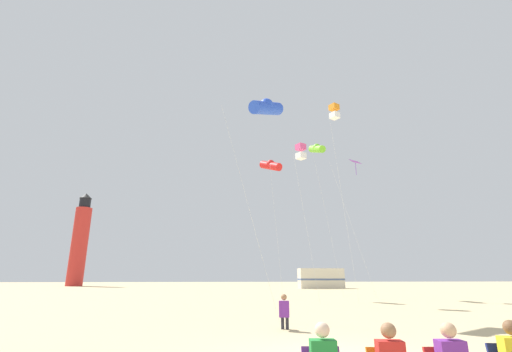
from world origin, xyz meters
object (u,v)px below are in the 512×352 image
(kite_flyer_standing, at_px, (284,311))
(kite_tube_scarlet, at_px, (271,165))
(kite_diamond_violet, at_px, (355,167))
(kite_tube_blue, at_px, (267,107))
(kite_tube_lime, at_px, (317,149))
(lighthouse_distant, at_px, (80,241))
(rv_van_cream, at_px, (321,278))
(kite_box_orange, at_px, (334,112))
(kite_box_rainbow, at_px, (301,152))

(kite_flyer_standing, height_order, kite_tube_scarlet, kite_tube_scarlet)
(kite_tube_scarlet, bearing_deg, kite_flyer_standing, -96.31)
(kite_diamond_violet, height_order, kite_tube_blue, kite_diamond_violet)
(kite_tube_lime, distance_m, lighthouse_distant, 50.61)
(kite_tube_scarlet, distance_m, rv_van_cream, 26.68)
(lighthouse_distant, bearing_deg, kite_box_orange, -51.58)
(kite_box_orange, bearing_deg, kite_flyer_standing, -118.46)
(kite_tube_lime, distance_m, rv_van_cream, 24.65)
(kite_box_rainbow, xyz_separation_m, lighthouse_distant, (-31.78, 43.18, -2.75))
(kite_tube_lime, relative_size, kite_tube_blue, 1.28)
(kite_box_rainbow, distance_m, kite_tube_lime, 8.32)
(kite_tube_blue, relative_size, lighthouse_distant, 0.66)
(kite_diamond_violet, bearing_deg, kite_flyer_standing, -120.26)
(lighthouse_distant, bearing_deg, kite_tube_blue, -60.56)
(kite_tube_lime, height_order, kite_tube_blue, kite_tube_lime)
(lighthouse_distant, height_order, rv_van_cream, lighthouse_distant)
(kite_flyer_standing, bearing_deg, kite_box_rainbow, -94.48)
(kite_diamond_violet, bearing_deg, kite_box_rainbow, -144.06)
(kite_tube_lime, bearing_deg, kite_box_rainbow, -114.46)
(kite_tube_scarlet, height_order, kite_tube_lime, kite_tube_lime)
(kite_diamond_violet, bearing_deg, kite_box_orange, -124.60)
(kite_tube_blue, height_order, kite_box_orange, kite_box_orange)
(kite_flyer_standing, bearing_deg, kite_box_orange, -106.39)
(kite_box_rainbow, height_order, kite_tube_scarlet, kite_tube_scarlet)
(kite_tube_scarlet, relative_size, kite_tube_lime, 0.83)
(kite_tube_lime, relative_size, kite_diamond_violet, 1.23)
(kite_tube_scarlet, distance_m, kite_tube_blue, 12.40)
(kite_tube_lime, xyz_separation_m, kite_tube_blue, (-6.63, -14.15, -3.12))
(kite_diamond_violet, distance_m, lighthouse_distant, 54.21)
(kite_tube_blue, xyz_separation_m, lighthouse_distant, (-28.37, 50.26, -2.62))
(kite_tube_blue, relative_size, kite_box_orange, 0.77)
(kite_box_orange, relative_size, lighthouse_distant, 0.86)
(kite_tube_lime, bearing_deg, kite_flyer_standing, -109.66)
(kite_tube_scarlet, distance_m, kite_tube_lime, 5.70)
(kite_tube_scarlet, relative_size, kite_tube_blue, 1.06)
(kite_box_rainbow, xyz_separation_m, kite_box_orange, (2.67, -0.25, 3.24))
(kite_tube_blue, distance_m, lighthouse_distant, 57.77)
(kite_tube_scarlet, relative_size, kite_diamond_violet, 1.02)
(kite_tube_scarlet, distance_m, kite_diamond_violet, 7.35)
(kite_box_rainbow, bearing_deg, kite_diamond_violet, 35.94)
(kite_flyer_standing, xyz_separation_m, kite_tube_scarlet, (1.84, 16.64, 10.53))
(kite_flyer_standing, xyz_separation_m, kite_diamond_violet, (9.10, 15.60, 10.23))
(kite_box_rainbow, xyz_separation_m, kite_tube_blue, (-3.41, -7.07, -0.14))
(kite_tube_scarlet, bearing_deg, kite_diamond_violet, -8.15)
(kite_tube_scarlet, height_order, kite_box_orange, kite_box_orange)
(lighthouse_distant, xyz_separation_m, rv_van_cream, (40.42, -15.38, -6.45))
(kite_flyer_standing, height_order, kite_diamond_violet, kite_diamond_violet)
(kite_tube_lime, xyz_separation_m, kite_box_orange, (-0.55, -7.32, 0.25))
(kite_tube_scarlet, bearing_deg, kite_tube_lime, 21.67)
(kite_box_orange, bearing_deg, kite_diamond_violet, 55.40)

